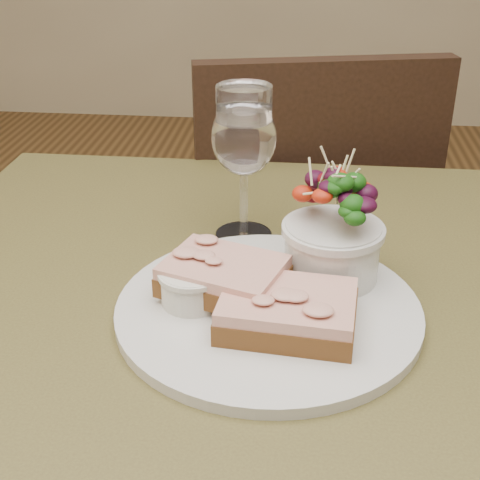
# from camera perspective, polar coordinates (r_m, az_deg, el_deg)

# --- Properties ---
(cafe_table) EXTENTS (0.80, 0.80, 0.75)m
(cafe_table) POSITION_cam_1_polar(r_m,az_deg,el_deg) (0.77, -0.05, -11.32)
(cafe_table) COLOR #443A1D
(cafe_table) RESTS_ON ground
(chair_far) EXTENTS (0.50, 0.50, 0.90)m
(chair_far) POSITION_cam_1_polar(r_m,az_deg,el_deg) (1.48, 4.46, -6.85)
(chair_far) COLOR black
(chair_far) RESTS_ON ground
(dinner_plate) EXTENTS (0.31, 0.31, 0.01)m
(dinner_plate) POSITION_cam_1_polar(r_m,az_deg,el_deg) (0.68, 2.42, -5.94)
(dinner_plate) COLOR silver
(dinner_plate) RESTS_ON cafe_table
(sandwich_front) EXTENTS (0.14, 0.11, 0.03)m
(sandwich_front) POSITION_cam_1_polar(r_m,az_deg,el_deg) (0.64, 4.10, -6.06)
(sandwich_front) COLOR #472612
(sandwich_front) RESTS_ON dinner_plate
(sandwich_back) EXTENTS (0.14, 0.12, 0.03)m
(sandwich_back) POSITION_cam_1_polar(r_m,az_deg,el_deg) (0.68, -1.39, -3.09)
(sandwich_back) COLOR #472612
(sandwich_back) RESTS_ON dinner_plate
(ramekin) EXTENTS (0.06, 0.06, 0.04)m
(ramekin) POSITION_cam_1_polar(r_m,az_deg,el_deg) (0.67, -4.09, -3.82)
(ramekin) COLOR silver
(ramekin) RESTS_ON dinner_plate
(salad_bowl) EXTENTS (0.10, 0.10, 0.13)m
(salad_bowl) POSITION_cam_1_polar(r_m,az_deg,el_deg) (0.70, 7.98, 1.11)
(salad_bowl) COLOR silver
(salad_bowl) RESTS_ON dinner_plate
(garnish) EXTENTS (0.05, 0.04, 0.02)m
(garnish) POSITION_cam_1_polar(r_m,az_deg,el_deg) (0.74, -3.14, -1.84)
(garnish) COLOR #0E3409
(garnish) RESTS_ON dinner_plate
(wine_glass) EXTENTS (0.08, 0.08, 0.18)m
(wine_glass) POSITION_cam_1_polar(r_m,az_deg,el_deg) (0.78, 0.33, 8.37)
(wine_glass) COLOR white
(wine_glass) RESTS_ON cafe_table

